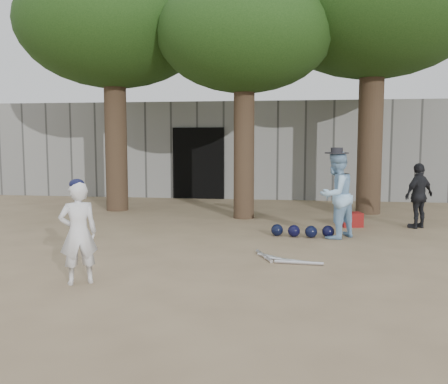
% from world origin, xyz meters
% --- Properties ---
extents(ground, '(70.00, 70.00, 0.00)m').
position_xyz_m(ground, '(0.00, 0.00, 0.00)').
color(ground, '#937C5E').
rests_on(ground, ground).
extents(boy_player, '(0.57, 0.52, 1.32)m').
position_xyz_m(boy_player, '(-0.92, -1.44, 0.66)').
color(boy_player, white).
rests_on(boy_player, ground).
extents(spectator_blue, '(0.98, 1.00, 1.62)m').
position_xyz_m(spectator_blue, '(2.55, 2.06, 0.81)').
color(spectator_blue, '#9AC7EE').
rests_on(spectator_blue, ground).
extents(spectator_dark, '(0.82, 0.76, 1.36)m').
position_xyz_m(spectator_dark, '(4.34, 3.39, 0.68)').
color(spectator_dark, black).
rests_on(spectator_dark, ground).
extents(red_bag, '(0.48, 0.40, 0.30)m').
position_xyz_m(red_bag, '(2.99, 3.36, 0.15)').
color(red_bag, maroon).
rests_on(red_bag, ground).
extents(back_building, '(16.00, 5.24, 3.00)m').
position_xyz_m(back_building, '(-0.00, 10.33, 1.50)').
color(back_building, gray).
rests_on(back_building, ground).
extents(helmet_row, '(1.19, 0.31, 0.23)m').
position_xyz_m(helmet_row, '(1.95, 2.06, 0.12)').
color(helmet_row, black).
rests_on(helmet_row, ground).
extents(bat_pile, '(1.06, 0.76, 0.06)m').
position_xyz_m(bat_pile, '(1.61, 0.12, 0.03)').
color(bat_pile, silver).
rests_on(bat_pile, ground).
extents(tree_row, '(11.40, 5.80, 6.69)m').
position_xyz_m(tree_row, '(0.74, 5.02, 4.69)').
color(tree_row, brown).
rests_on(tree_row, ground).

